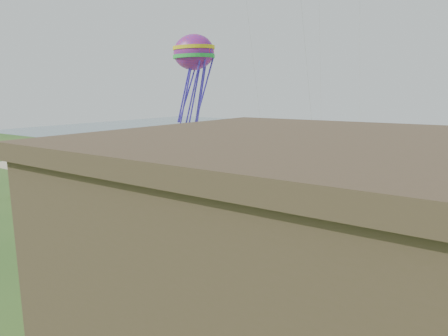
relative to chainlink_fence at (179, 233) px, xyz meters
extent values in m
plane|color=#2B561D|center=(0.00, -6.00, -0.55)|extent=(160.00, 160.00, 0.00)
cube|color=#C5B38E|center=(0.00, 16.00, -0.55)|extent=(72.00, 20.00, 0.02)
cube|color=slate|center=(0.00, 60.00, -0.55)|extent=(160.00, 68.00, 0.02)
cube|color=brown|center=(13.00, -7.00, 2.95)|extent=(15.00, 10.00, 7.00)
cube|color=brown|center=(13.00, -1.00, -0.30)|extent=(15.00, 2.00, 0.50)
camera|label=1|loc=(14.22, -16.41, 7.89)|focal=32.00mm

